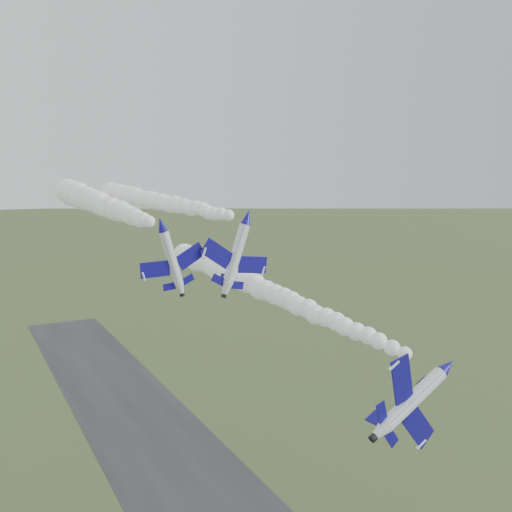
{
  "coord_description": "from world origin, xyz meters",
  "views": [
    {
      "loc": [
        -33.22,
        -56.08,
        53.15
      ],
      "look_at": [
        5.48,
        16.7,
        41.84
      ],
      "focal_mm": 40.0,
      "sensor_mm": 36.0,
      "label": 1
    }
  ],
  "objects": [
    {
      "name": "runway",
      "position": [
        0.0,
        30.0,
        0.02
      ],
      "size": [
        24.0,
        260.0,
        0.04
      ],
      "primitive_type": "cube",
      "color": "#29292B",
      "rests_on": "ground"
    },
    {
      "name": "smoke_trail_jet_pair_left",
      "position": [
        -8.3,
        54.98,
        48.31
      ],
      "size": [
        7.31,
        65.49,
        5.77
      ],
      "primitive_type": null,
      "rotation": [
        0.0,
        0.0,
        0.02
      ],
      "color": "white"
    },
    {
      "name": "jet_pair_right",
      "position": [
        5.87,
        20.07,
        47.3
      ],
      "size": [
        10.94,
        13.84,
        4.59
      ],
      "rotation": [
        0.0,
        0.34,
        0.07
      ],
      "color": "white"
    },
    {
      "name": "smoke_trail_jet_pair_right",
      "position": [
        3.73,
        57.78,
        48.52
      ],
      "size": [
        8.93,
        67.88,
        4.47
      ],
      "primitive_type": null,
      "rotation": [
        0.0,
        0.0,
        0.07
      ],
      "color": "white"
    },
    {
      "name": "jet_lead",
      "position": [
        15.9,
        -10.73,
        31.61
      ],
      "size": [
        5.55,
        14.47,
        10.79
      ],
      "rotation": [
        0.0,
        1.12,
        0.1
      ],
      "color": "white"
    },
    {
      "name": "smoke_trail_jet_lead",
      "position": [
        13.15,
        28.13,
        34.11
      ],
      "size": [
        11.46,
        69.9,
        4.71
      ],
      "primitive_type": null,
      "rotation": [
        0.0,
        0.0,
        0.1
      ],
      "color": "white"
    },
    {
      "name": "jet_pair_left",
      "position": [
        -7.71,
        19.9,
        46.72
      ],
      "size": [
        9.53,
        11.88,
        3.69
      ],
      "rotation": [
        0.0,
        -0.28,
        0.02
      ],
      "color": "white"
    }
  ]
}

